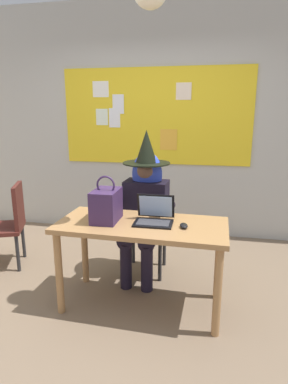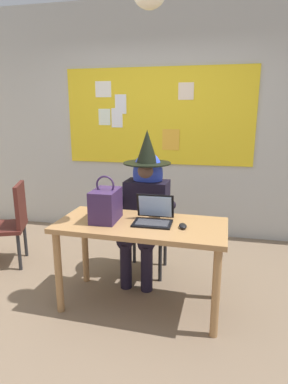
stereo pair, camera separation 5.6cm
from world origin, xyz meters
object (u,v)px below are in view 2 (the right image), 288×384
object	(u,v)px
computer_mouse	(183,226)
chair_spare_by_window	(11,220)
chair_at_desk	(148,224)
laptop	(154,216)
handbag	(106,205)
desk_main	(141,235)
person_costumed	(145,199)

from	to	relation	value
computer_mouse	chair_spare_by_window	world-z (taller)	chair_spare_by_window
chair_at_desk	computer_mouse	world-z (taller)	chair_at_desk
chair_at_desk	laptop	bearing A→B (deg)	14.94
chair_at_desk	laptop	world-z (taller)	laptop
chair_at_desk	handbag	world-z (taller)	handbag
laptop	chair_spare_by_window	size ratio (longest dim) A/B	0.35
chair_at_desk	handbag	size ratio (longest dim) A/B	2.35
handbag	laptop	bearing A→B (deg)	5.35
desk_main	computer_mouse	xyz separation A→B (m)	(0.34, -0.04, 0.12)
desk_main	handbag	bearing A→B (deg)	179.61
desk_main	chair_spare_by_window	world-z (taller)	chair_spare_by_window
chair_spare_by_window	laptop	bearing A→B (deg)	143.38
desk_main	chair_at_desk	world-z (taller)	chair_at_desk
handbag	chair_at_desk	bearing A→B (deg)	72.33
desk_main	laptop	xyz separation A→B (m)	(0.10, 0.04, 0.15)
desk_main	computer_mouse	bearing A→B (deg)	-6.68
laptop	handbag	world-z (taller)	handbag
laptop	computer_mouse	world-z (taller)	laptop
computer_mouse	chair_spare_by_window	bearing A→B (deg)	153.41
handbag	desk_main	bearing A→B (deg)	-0.39
computer_mouse	handbag	bearing A→B (deg)	164.72
desk_main	chair_spare_by_window	bearing A→B (deg)	163.08
chair_at_desk	chair_spare_by_window	world-z (taller)	same
desk_main	chair_spare_by_window	size ratio (longest dim) A/B	1.56
person_costumed	computer_mouse	xyz separation A→B (m)	(0.43, -0.60, -0.03)
person_costumed	chair_spare_by_window	bearing A→B (deg)	-83.12
chair_spare_by_window	chair_at_desk	bearing A→B (deg)	166.56
person_costumed	computer_mouse	bearing A→B (deg)	38.61
desk_main	laptop	size ratio (longest dim) A/B	4.47
computer_mouse	handbag	distance (m)	0.65
person_costumed	chair_spare_by_window	world-z (taller)	person_costumed
computer_mouse	chair_at_desk	bearing A→B (deg)	109.00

